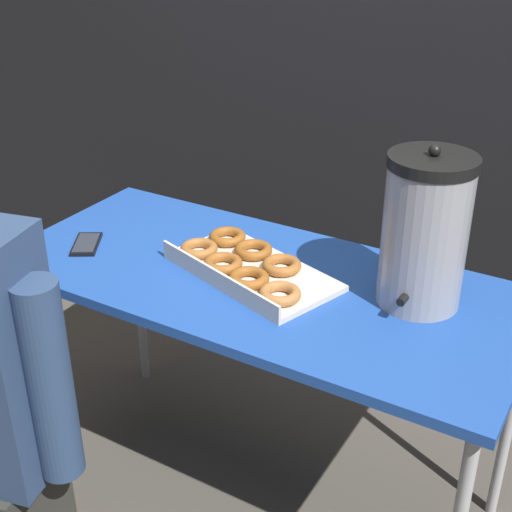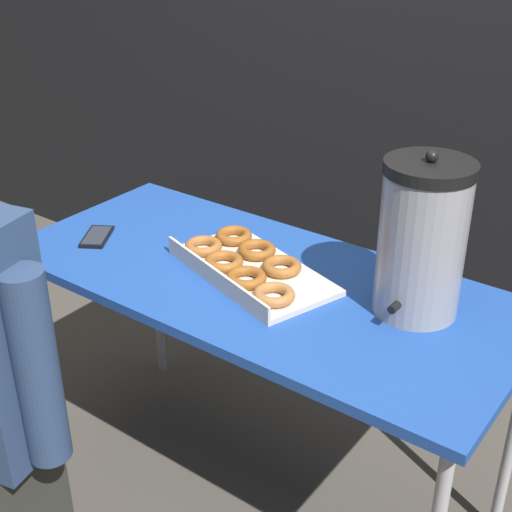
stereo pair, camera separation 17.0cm
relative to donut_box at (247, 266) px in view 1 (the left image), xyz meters
The scene contains 6 objects.
ground_plane 0.78m from the donut_box, ahead, with size 12.00×12.00×0.00m, color #4C473F.
back_wall 1.08m from the donut_box, 87.91° to the left, with size 6.00×0.11×2.43m.
folding_table 0.08m from the donut_box, ahead, with size 1.42×0.64×0.76m.
donut_box is the anchor object (origin of this frame).
coffee_urn 0.49m from the donut_box, 11.60° to the left, with size 0.21×0.24×0.41m.
cell_phone 0.50m from the donut_box, 168.75° to the right, with size 0.13×0.16×0.01m.
Camera 1 is at (0.84, -1.44, 1.70)m, focal length 50.00 mm.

